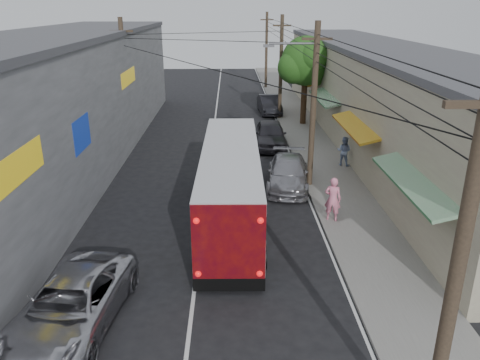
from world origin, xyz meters
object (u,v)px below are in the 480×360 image
object	(u,v)px
coach_bus	(231,184)
parked_suv	(288,173)
pedestrian_far	(344,151)
jeepney	(72,305)
parked_car_far	(269,105)
pedestrian_near	(333,199)
parked_car_mid	(270,134)

from	to	relation	value
coach_bus	parked_suv	xyz separation A→B (m)	(2.90, 3.92, -0.93)
coach_bus	pedestrian_far	distance (m)	9.41
jeepney	pedestrian_far	world-z (taller)	pedestrian_far
coach_bus	jeepney	distance (m)	8.37
pedestrian_far	parked_car_far	bearing A→B (deg)	-47.42
parked_suv	pedestrian_near	size ratio (longest dim) A/B	2.60
jeepney	parked_car_far	bearing A→B (deg)	81.49
parked_suv	jeepney	bearing A→B (deg)	-116.73
jeepney	pedestrian_far	size ratio (longest dim) A/B	3.20
jeepney	pedestrian_near	distance (m)	11.02
jeepney	parked_car_mid	size ratio (longest dim) A/B	1.10
jeepney	parked_suv	world-z (taller)	jeepney
pedestrian_near	parked_car_far	bearing A→B (deg)	-67.97
coach_bus	parked_suv	distance (m)	4.96
parked_car_mid	parked_car_far	size ratio (longest dim) A/B	1.05
pedestrian_far	parked_car_mid	bearing A→B (deg)	-17.21
jeepney	pedestrian_near	bearing A→B (deg)	44.46
coach_bus	pedestrian_near	xyz separation A→B (m)	(4.26, -0.32, -0.58)
parked_suv	parked_car_mid	size ratio (longest dim) A/B	1.02
pedestrian_near	pedestrian_far	distance (m)	7.49
coach_bus	parked_car_far	world-z (taller)	coach_bus
parked_suv	pedestrian_far	size ratio (longest dim) A/B	2.97
parked_suv	parked_car_mid	bearing A→B (deg)	99.84
parked_car_far	pedestrian_near	bearing A→B (deg)	-91.37
jeepney	parked_car_far	xyz separation A→B (m)	(7.85, 28.00, 0.02)
pedestrian_near	parked_car_mid	bearing A→B (deg)	-62.11
parked_suv	parked_car_mid	xyz separation A→B (m)	(-0.30, 7.11, 0.11)
parked_suv	parked_car_far	xyz separation A→B (m)	(0.44, 17.08, 0.04)
coach_bus	parked_suv	size ratio (longest dim) A/B	2.25
parked_car_mid	parked_car_far	bearing A→B (deg)	87.49
parked_car_mid	pedestrian_near	xyz separation A→B (m)	(1.66, -11.34, 0.24)
parked_car_far	parked_suv	bearing A→B (deg)	-95.31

